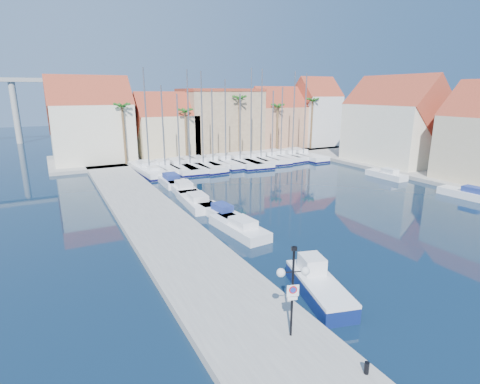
# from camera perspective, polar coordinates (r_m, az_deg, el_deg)

# --- Properties ---
(ground) EXTENTS (260.00, 260.00, 0.00)m
(ground) POSITION_cam_1_polar(r_m,az_deg,el_deg) (26.87, 15.18, -10.69)
(ground) COLOR black
(ground) RESTS_ON ground
(quay_west) EXTENTS (6.00, 77.00, 0.50)m
(quay_west) POSITION_cam_1_polar(r_m,az_deg,el_deg) (33.87, -12.51, -4.61)
(quay_west) COLOR gray
(quay_west) RESTS_ON ground
(shore_north) EXTENTS (54.00, 16.00, 0.50)m
(shore_north) POSITION_cam_1_polar(r_m,az_deg,el_deg) (71.67, -5.16, 5.99)
(shore_north) COLOR gray
(shore_north) RESTS_ON ground
(shore_east) EXTENTS (12.00, 60.00, 0.50)m
(shore_east) POSITION_cam_1_polar(r_m,az_deg,el_deg) (59.77, 28.34, 2.43)
(shore_east) COLOR gray
(shore_east) RESTS_ON ground
(lamp_post) EXTENTS (1.45, 0.77, 4.45)m
(lamp_post) POSITION_cam_1_polar(r_m,az_deg,el_deg) (17.18, 8.08, -12.87)
(lamp_post) COLOR black
(lamp_post) RESTS_ON quay_west
(bollard) EXTENTS (0.20, 0.20, 0.51)m
(bollard) POSITION_cam_1_polar(r_m,az_deg,el_deg) (17.26, 18.74, -24.05)
(bollard) COLOR black
(bollard) RESTS_ON quay_west
(fishing_boat) EXTENTS (3.34, 6.09, 2.03)m
(fishing_boat) POSITION_cam_1_polar(r_m,az_deg,el_deg) (22.60, 11.82, -13.71)
(fishing_boat) COLOR navy
(fishing_boat) RESTS_ON ground
(motorboat_west_0) EXTENTS (2.70, 6.82, 1.40)m
(motorboat_west_0) POSITION_cam_1_polar(r_m,az_deg,el_deg) (31.34, -0.10, -5.35)
(motorboat_west_0) COLOR white
(motorboat_west_0) RESTS_ON ground
(motorboat_west_1) EXTENTS (2.41, 5.95, 1.40)m
(motorboat_west_1) POSITION_cam_1_polar(r_m,az_deg,el_deg) (35.24, -3.12, -3.04)
(motorboat_west_1) COLOR white
(motorboat_west_1) RESTS_ON ground
(motorboat_west_2) EXTENTS (2.79, 7.38, 1.40)m
(motorboat_west_2) POSITION_cam_1_polar(r_m,az_deg,el_deg) (38.98, -6.73, -1.34)
(motorboat_west_2) COLOR white
(motorboat_west_2) RESTS_ON ground
(motorboat_west_3) EXTENTS (2.86, 7.33, 1.40)m
(motorboat_west_3) POSITION_cam_1_polar(r_m,az_deg,el_deg) (44.47, -8.74, 0.64)
(motorboat_west_3) COLOR white
(motorboat_west_3) RESTS_ON ground
(motorboat_west_4) EXTENTS (2.55, 7.30, 1.40)m
(motorboat_west_4) POSITION_cam_1_polar(r_m,az_deg,el_deg) (48.90, -10.64, 1.87)
(motorboat_west_4) COLOR white
(motorboat_west_4) RESTS_ON ground
(motorboat_west_5) EXTENTS (2.06, 6.19, 1.40)m
(motorboat_west_5) POSITION_cam_1_polar(r_m,az_deg,el_deg) (53.98, -13.14, 2.96)
(motorboat_west_5) COLOR white
(motorboat_west_5) RESTS_ON ground
(motorboat_west_6) EXTENTS (2.46, 6.10, 1.40)m
(motorboat_west_6) POSITION_cam_1_polar(r_m,az_deg,el_deg) (58.17, -13.35, 3.80)
(motorboat_west_6) COLOR white
(motorboat_west_6) RESTS_ON ground
(motorboat_east_0) EXTENTS (2.31, 6.08, 1.40)m
(motorboat_east_0) POSITION_cam_1_polar(r_m,az_deg,el_deg) (48.54, 31.43, -0.22)
(motorboat_east_0) COLOR white
(motorboat_east_0) RESTS_ON ground
(motorboat_east_1) EXTENTS (1.97, 5.81, 1.40)m
(motorboat_east_1) POSITION_cam_1_polar(r_m,az_deg,el_deg) (54.97, 21.44, 2.52)
(motorboat_east_1) COLOR white
(motorboat_east_1) RESTS_ON ground
(sailboat_0) EXTENTS (3.63, 11.53, 14.60)m
(sailboat_0) POSITION_cam_1_polar(r_m,az_deg,el_deg) (55.81, -13.83, 3.39)
(sailboat_0) COLOR white
(sailboat_0) RESTS_ON ground
(sailboat_1) EXTENTS (2.62, 8.72, 12.34)m
(sailboat_1) POSITION_cam_1_polar(r_m,az_deg,el_deg) (56.72, -11.50, 3.73)
(sailboat_1) COLOR white
(sailboat_1) RESTS_ON ground
(sailboat_2) EXTENTS (3.07, 10.61, 11.17)m
(sailboat_2) POSITION_cam_1_polar(r_m,az_deg,el_deg) (56.92, -9.36, 3.82)
(sailboat_2) COLOR white
(sailboat_2) RESTS_ON ground
(sailboat_3) EXTENTS (3.44, 11.54, 14.52)m
(sailboat_3) POSITION_cam_1_polar(r_m,az_deg,el_deg) (57.74, -7.81, 4.07)
(sailboat_3) COLOR white
(sailboat_3) RESTS_ON ground
(sailboat_4) EXTENTS (4.05, 11.89, 14.33)m
(sailboat_4) POSITION_cam_1_polar(r_m,az_deg,el_deg) (58.19, -5.92, 4.20)
(sailboat_4) COLOR white
(sailboat_4) RESTS_ON ground
(sailboat_5) EXTENTS (3.10, 9.45, 11.83)m
(sailboat_5) POSITION_cam_1_polar(r_m,az_deg,el_deg) (59.57, -4.30, 4.50)
(sailboat_5) COLOR white
(sailboat_5) RESTS_ON ground
(sailboat_6) EXTENTS (3.08, 10.46, 13.26)m
(sailboat_6) POSITION_cam_1_polar(r_m,az_deg,el_deg) (60.25, -2.43, 4.65)
(sailboat_6) COLOR white
(sailboat_6) RESTS_ON ground
(sailboat_7) EXTENTS (3.12, 11.60, 11.15)m
(sailboat_7) POSITION_cam_1_polar(r_m,az_deg,el_deg) (60.88, -0.29, 4.73)
(sailboat_7) COLOR white
(sailboat_7) RESTS_ON ground
(sailboat_8) EXTENTS (3.89, 12.17, 14.97)m
(sailboat_8) POSITION_cam_1_polar(r_m,az_deg,el_deg) (61.76, 1.37, 4.91)
(sailboat_8) COLOR white
(sailboat_8) RESTS_ON ground
(sailboat_9) EXTENTS (3.26, 9.70, 14.94)m
(sailboat_9) POSITION_cam_1_polar(r_m,az_deg,el_deg) (63.11, 2.99, 5.15)
(sailboat_9) COLOR white
(sailboat_9) RESTS_ON ground
(sailboat_10) EXTENTS (3.15, 10.13, 11.61)m
(sailboat_10) POSITION_cam_1_polar(r_m,az_deg,el_deg) (64.22, 4.63, 5.24)
(sailboat_10) COLOR white
(sailboat_10) RESTS_ON ground
(sailboat_11) EXTENTS (3.20, 10.08, 12.16)m
(sailboat_11) POSITION_cam_1_polar(r_m,az_deg,el_deg) (65.65, 5.92, 5.43)
(sailboat_11) COLOR white
(sailboat_11) RESTS_ON ground
(sailboat_12) EXTENTS (2.75, 8.61, 14.70)m
(sailboat_12) POSITION_cam_1_polar(r_m,az_deg,el_deg) (66.52, 7.75, 5.57)
(sailboat_12) COLOR white
(sailboat_12) RESTS_ON ground
(sailboat_13) EXTENTS (3.43, 11.76, 14.44)m
(sailboat_13) POSITION_cam_1_polar(r_m,az_deg,el_deg) (67.56, 9.25, 5.59)
(sailboat_13) COLOR white
(sailboat_13) RESTS_ON ground
(building_0) EXTENTS (12.30, 9.00, 13.50)m
(building_0) POSITION_cam_1_polar(r_m,az_deg,el_deg) (65.04, -21.68, 9.66)
(building_0) COLOR #EBE2C5
(building_0) RESTS_ON shore_north
(building_1) EXTENTS (10.30, 8.00, 11.00)m
(building_1) POSITION_cam_1_polar(r_m,az_deg,el_deg) (67.48, -11.31, 9.52)
(building_1) COLOR beige
(building_1) RESTS_ON shore_north
(building_2) EXTENTS (14.20, 10.20, 11.50)m
(building_2) POSITION_cam_1_polar(r_m,az_deg,el_deg) (72.17, -3.04, 10.89)
(building_2) COLOR #9C7F60
(building_2) RESTS_ON shore_north
(building_3) EXTENTS (10.30, 8.00, 12.00)m
(building_3) POSITION_cam_1_polar(r_m,az_deg,el_deg) (77.11, 5.57, 10.81)
(building_3) COLOR tan
(building_3) RESTS_ON shore_north
(building_4) EXTENTS (8.30, 8.00, 14.00)m
(building_4) POSITION_cam_1_polar(r_m,az_deg,el_deg) (81.50, 11.41, 11.59)
(building_4) COLOR silver
(building_4) RESTS_ON shore_north
(building_6) EXTENTS (9.00, 14.30, 13.50)m
(building_6) POSITION_cam_1_polar(r_m,az_deg,el_deg) (64.32, 22.42, 9.54)
(building_6) COLOR #EBE2C5
(building_6) RESTS_ON shore_east
(palm_0) EXTENTS (2.60, 2.60, 10.15)m
(palm_0) POSITION_cam_1_polar(r_m,az_deg,el_deg) (60.52, -17.54, 12.13)
(palm_0) COLOR brown
(palm_0) RESTS_ON shore_north
(palm_1) EXTENTS (2.60, 2.60, 9.15)m
(palm_1) POSITION_cam_1_polar(r_m,az_deg,el_deg) (63.14, -8.34, 11.88)
(palm_1) COLOR brown
(palm_1) RESTS_ON shore_north
(palm_2) EXTENTS (2.60, 2.60, 11.15)m
(palm_2) POSITION_cam_1_polar(r_m,az_deg,el_deg) (67.05, -0.08, 13.82)
(palm_2) COLOR brown
(palm_2) RESTS_ON shore_north
(palm_3) EXTENTS (2.60, 2.60, 9.65)m
(palm_3) POSITION_cam_1_polar(r_m,az_deg,el_deg) (71.13, 5.79, 12.68)
(palm_3) COLOR brown
(palm_3) RESTS_ON shore_north
(palm_4) EXTENTS (2.60, 2.60, 10.65)m
(palm_4) POSITION_cam_1_polar(r_m,az_deg,el_deg) (75.78, 11.02, 13.33)
(palm_4) COLOR brown
(palm_4) RESTS_ON shore_north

